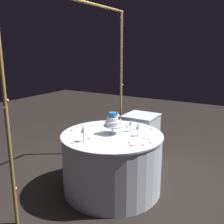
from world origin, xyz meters
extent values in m
plane|color=black|center=(0.00, 0.00, 0.00)|extent=(12.00, 12.00, 0.00)
cylinder|color=olive|center=(-1.09, 0.48, 1.15)|extent=(0.04, 0.04, 2.29)
cylinder|color=olive|center=(1.09, 0.48, 1.15)|extent=(0.04, 0.04, 2.29)
cylinder|color=olive|center=(0.00, 0.48, 2.29)|extent=(2.17, 0.04, 0.04)
sphere|color=#F9EAB2|center=(-1.08, 0.49, 1.43)|extent=(0.02, 0.02, 0.02)
sphere|color=#F9EAB2|center=(1.09, 0.48, 1.57)|extent=(0.02, 0.02, 0.02)
sphere|color=#F9EAB2|center=(-1.08, 0.50, 1.51)|extent=(0.02, 0.02, 0.02)
sphere|color=#F9EAB2|center=(1.10, 0.49, 0.87)|extent=(0.02, 0.02, 0.02)
sphere|color=#F9EAB2|center=(-1.07, 0.47, 0.40)|extent=(0.02, 0.02, 0.02)
sphere|color=#F9EAB2|center=(1.07, 0.49, 0.64)|extent=(0.02, 0.02, 0.02)
sphere|color=#F9EAB2|center=(-1.07, 0.46, 1.29)|extent=(0.02, 0.02, 0.02)
sphere|color=#F9EAB2|center=(1.08, 0.48, 1.32)|extent=(0.02, 0.02, 0.02)
sphere|color=#F9EAB2|center=(0.12, 0.48, 2.29)|extent=(0.02, 0.02, 0.02)
sphere|color=#F9EAB2|center=(-1.08, 0.47, 0.21)|extent=(0.02, 0.02, 0.02)
sphere|color=#F9EAB2|center=(1.10, 0.46, 1.18)|extent=(0.02, 0.02, 0.02)
sphere|color=#F9EAB2|center=(0.43, 0.48, 2.29)|extent=(0.02, 0.02, 0.02)
sphere|color=#F9EAB2|center=(1.08, 0.48, 0.88)|extent=(0.02, 0.02, 0.02)
sphere|color=#F9EAB2|center=(0.76, 0.48, 2.29)|extent=(0.02, 0.02, 0.02)
sphere|color=#F9EAB2|center=(-1.10, 0.48, 1.22)|extent=(0.02, 0.02, 0.02)
sphere|color=#F9EAB2|center=(1.10, 0.50, 1.03)|extent=(0.02, 0.02, 0.02)
sphere|color=#F9EAB2|center=(1.09, 0.47, 2.29)|extent=(0.02, 0.02, 0.02)
cylinder|color=silver|center=(0.00, 0.00, 0.36)|extent=(1.22, 1.22, 0.71)
cylinder|color=silver|center=(0.00, 0.00, 0.72)|extent=(1.24, 1.24, 0.02)
cube|color=silver|center=(1.11, 0.11, 0.35)|extent=(0.49, 0.49, 0.69)
cube|color=silver|center=(1.11, 0.11, 0.70)|extent=(0.51, 0.51, 0.02)
cylinder|color=silver|center=(0.01, 0.00, 0.74)|extent=(0.11, 0.11, 0.01)
cylinder|color=silver|center=(0.01, 0.00, 0.79)|extent=(0.02, 0.02, 0.09)
cylinder|color=silver|center=(0.01, 0.00, 0.84)|extent=(0.22, 0.22, 0.01)
cylinder|color=white|center=(0.01, 0.00, 0.87)|extent=(0.18, 0.18, 0.05)
cylinder|color=white|center=(0.01, 0.00, 0.92)|extent=(0.13, 0.13, 0.05)
cylinder|color=#2D6BB7|center=(0.01, 0.00, 0.97)|extent=(0.09, 0.09, 0.06)
cylinder|color=silver|center=(0.48, 0.19, 0.74)|extent=(0.06, 0.06, 0.00)
cylinder|color=silver|center=(0.48, 0.19, 0.78)|extent=(0.01, 0.01, 0.08)
cone|color=silver|center=(0.48, 0.19, 0.85)|extent=(0.06, 0.06, 0.06)
cylinder|color=silver|center=(0.24, 0.02, 0.74)|extent=(0.06, 0.06, 0.00)
cylinder|color=silver|center=(0.24, 0.02, 0.78)|extent=(0.01, 0.01, 0.08)
cone|color=silver|center=(0.24, 0.02, 0.85)|extent=(0.06, 0.06, 0.06)
cylinder|color=silver|center=(-0.38, 0.14, 0.74)|extent=(0.06, 0.06, 0.00)
cylinder|color=silver|center=(-0.38, 0.14, 0.79)|extent=(0.01, 0.01, 0.10)
cone|color=silver|center=(-0.38, 0.14, 0.88)|extent=(0.06, 0.06, 0.07)
cylinder|color=silver|center=(0.21, -0.15, 0.74)|extent=(0.06, 0.06, 0.00)
cylinder|color=silver|center=(0.21, -0.15, 0.78)|extent=(0.01, 0.01, 0.08)
cone|color=silver|center=(0.21, -0.15, 0.85)|extent=(0.05, 0.05, 0.07)
cylinder|color=silver|center=(0.09, -0.30, 0.74)|extent=(0.06, 0.06, 0.00)
cylinder|color=silver|center=(0.09, -0.30, 0.78)|extent=(0.01, 0.01, 0.08)
cone|color=silver|center=(0.09, -0.30, 0.86)|extent=(0.05, 0.05, 0.07)
cube|color=silver|center=(0.29, 0.31, 0.74)|extent=(0.19, 0.15, 0.01)
cube|color=white|center=(0.18, 0.39, 0.74)|extent=(0.08, 0.07, 0.01)
ellipsoid|color=red|center=(0.42, -0.33, 0.74)|extent=(0.04, 0.04, 0.00)
ellipsoid|color=red|center=(-0.13, 0.31, 0.74)|extent=(0.04, 0.03, 0.00)
ellipsoid|color=red|center=(-0.04, -0.52, 0.74)|extent=(0.03, 0.03, 0.00)
ellipsoid|color=red|center=(0.07, -0.39, 0.74)|extent=(0.02, 0.03, 0.00)
ellipsoid|color=red|center=(-0.15, -0.48, 0.74)|extent=(0.02, 0.03, 0.00)
ellipsoid|color=red|center=(-0.50, 0.21, 0.74)|extent=(0.03, 0.04, 0.00)
ellipsoid|color=red|center=(-0.29, 0.14, 0.74)|extent=(0.05, 0.04, 0.00)
ellipsoid|color=red|center=(0.35, -0.02, 0.74)|extent=(0.04, 0.03, 0.00)
ellipsoid|color=red|center=(-0.02, 0.53, 0.74)|extent=(0.03, 0.02, 0.00)
ellipsoid|color=red|center=(0.31, 0.15, 0.74)|extent=(0.03, 0.02, 0.00)
ellipsoid|color=red|center=(0.37, 0.33, 0.74)|extent=(0.02, 0.03, 0.00)
ellipsoid|color=red|center=(-0.23, -0.38, 0.74)|extent=(0.03, 0.04, 0.00)
ellipsoid|color=red|center=(0.55, -0.12, 0.74)|extent=(0.03, 0.03, 0.00)
ellipsoid|color=red|center=(0.28, -0.16, 0.74)|extent=(0.03, 0.03, 0.00)
ellipsoid|color=red|center=(-0.14, 0.52, 0.74)|extent=(0.04, 0.05, 0.00)
ellipsoid|color=red|center=(0.04, -0.46, 0.74)|extent=(0.03, 0.03, 0.00)
ellipsoid|color=red|center=(-0.16, -0.32, 0.74)|extent=(0.03, 0.04, 0.00)
camera|label=1|loc=(-2.52, -1.51, 1.73)|focal=40.81mm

